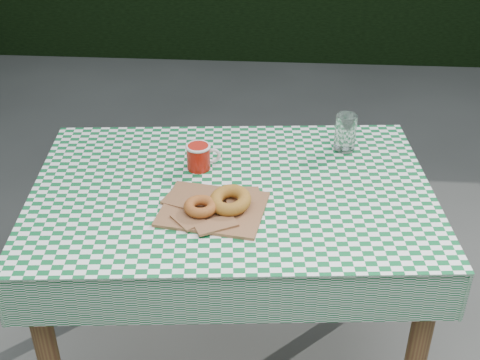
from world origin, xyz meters
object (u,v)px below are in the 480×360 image
coffee_mug (198,157)px  table (233,288)px  paper_bag (213,208)px  drinking_glass (345,133)px

coffee_mug → table: bearing=-58.2°
table → paper_bag: bearing=-115.3°
table → drinking_glass: drinking_glass is taller
paper_bag → drinking_glass: (0.38, 0.37, 0.05)m
paper_bag → coffee_mug: size_ratio=1.97×
table → paper_bag: size_ratio=4.11×
table → coffee_mug: 0.45m
coffee_mug → drinking_glass: (0.45, 0.15, 0.02)m
table → paper_bag: (-0.04, -0.11, 0.39)m
table → coffee_mug: bearing=131.1°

